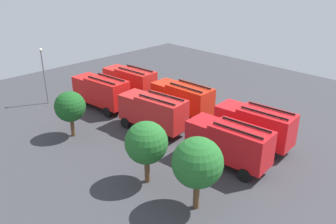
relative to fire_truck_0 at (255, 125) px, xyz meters
name	(u,v)px	position (x,y,z in m)	size (l,w,h in m)	color
ground_plane	(168,124)	(8.72, 2.31, -2.15)	(54.37, 54.37, 0.00)	#38383D
fire_truck_0	(255,125)	(0.00, 0.00, 0.00)	(7.38, 3.26, 3.88)	red
fire_truck_1	(182,98)	(9.02, -0.12, 0.00)	(7.28, 2.95, 3.88)	red
fire_truck_2	(130,81)	(17.48, 0.17, 0.00)	(7.37, 3.23, 3.88)	red
fire_truck_3	(229,142)	(-0.30, 4.32, 0.00)	(7.39, 3.26, 3.88)	red
fire_truck_4	(153,111)	(8.72, 4.38, 0.00)	(7.45, 3.50, 3.88)	red
fire_truck_5	(101,91)	(17.06, 4.69, 0.00)	(7.41, 3.36, 3.88)	red
firefighter_0	(122,96)	(16.57, 2.18, -1.19)	(0.33, 0.47, 1.72)	black
firefighter_1	(209,109)	(6.92, -2.15, -1.21)	(0.45, 0.30, 1.69)	black
firefighter_2	(149,84)	(17.56, -3.07, -1.26)	(0.29, 0.45, 1.62)	black
firefighter_3	(135,80)	(20.10, -2.74, -1.15)	(0.42, 0.48, 1.78)	black
tree_0	(198,163)	(-2.06, 10.31, 1.43)	(3.44, 3.44, 5.33)	brown
tree_1	(146,143)	(2.61, 10.63, 1.22)	(3.24, 3.24, 5.01)	brown
tree_2	(70,107)	(13.43, 10.63, 0.90)	(2.92, 2.92, 4.53)	brown
traffic_cone_0	(166,98)	(13.77, -2.33, -1.86)	(0.41, 0.41, 0.58)	#F2600C
traffic_cone_1	(212,137)	(3.28, 1.80, -1.79)	(0.52, 0.52, 0.74)	#F2600C
traffic_cone_2	(196,109)	(8.98, -2.42, -1.87)	(0.40, 0.40, 0.57)	#F2600C
lamppost	(44,72)	(23.01, 8.31, 1.73)	(0.36, 0.36, 6.63)	slate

